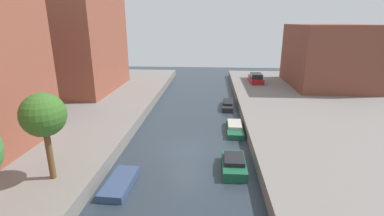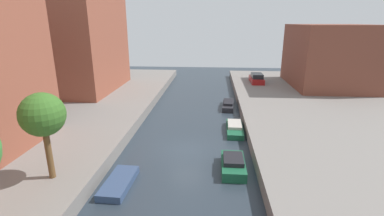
% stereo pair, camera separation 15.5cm
% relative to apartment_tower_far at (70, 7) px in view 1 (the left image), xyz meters
% --- Properties ---
extents(ground_plane, '(84.00, 84.00, 0.00)m').
position_rel_apartment_tower_far_xyz_m(ground_plane, '(16.00, -15.75, -11.53)').
color(ground_plane, '#28333D').
extents(quay_left, '(20.00, 64.00, 1.00)m').
position_rel_apartment_tower_far_xyz_m(quay_left, '(1.00, -15.75, -11.03)').
color(quay_left, gray).
rests_on(quay_left, ground_plane).
extents(apartment_tower_far, '(10.00, 13.22, 21.06)m').
position_rel_apartment_tower_far_xyz_m(apartment_tower_far, '(0.00, 0.00, 0.00)').
color(apartment_tower_far, brown).
rests_on(apartment_tower_far, quay_left).
extents(low_block_right, '(10.00, 12.47, 8.37)m').
position_rel_apartment_tower_far_xyz_m(low_block_right, '(34.00, 4.64, -6.35)').
color(low_block_right, brown).
rests_on(low_block_right, quay_right).
extents(street_tree_2, '(2.45, 2.45, 5.12)m').
position_rel_apartment_tower_far_xyz_m(street_tree_2, '(8.71, -22.00, -6.70)').
color(street_tree_2, brown).
rests_on(street_tree_2, quay_left).
extents(parked_car, '(1.81, 4.51, 1.38)m').
position_rel_apartment_tower_far_xyz_m(parked_car, '(24.44, 6.03, -9.96)').
color(parked_car, maroon).
rests_on(parked_car, quay_right).
extents(moored_boat_left_2, '(1.64, 3.66, 0.45)m').
position_rel_apartment_tower_far_xyz_m(moored_boat_left_2, '(12.33, -21.09, -11.30)').
color(moored_boat_left_2, '#33476B').
rests_on(moored_boat_left_2, ground_plane).
extents(moored_boat_right_2, '(1.61, 3.44, 0.96)m').
position_rel_apartment_tower_far_xyz_m(moored_boat_right_2, '(19.49, -18.57, -11.11)').
color(moored_boat_right_2, '#195638').
rests_on(moored_boat_right_2, ground_plane).
extents(moored_boat_right_3, '(1.53, 4.30, 0.73)m').
position_rel_apartment_tower_far_xyz_m(moored_boat_right_3, '(20.07, -11.41, -11.22)').
color(moored_boat_right_3, '#195638').
rests_on(moored_boat_right_3, ground_plane).
extents(moored_boat_right_4, '(1.51, 4.40, 0.84)m').
position_rel_apartment_tower_far_xyz_m(moored_boat_right_4, '(19.81, -3.98, -11.17)').
color(moored_boat_right_4, '#232328').
rests_on(moored_boat_right_4, ground_plane).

